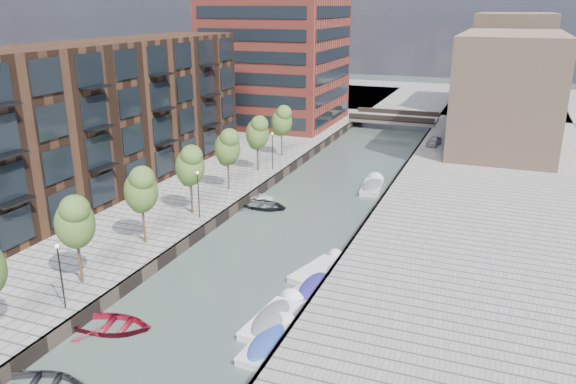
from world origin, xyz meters
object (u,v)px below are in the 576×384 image
Objects in this scene: tree_2 at (141,188)px; tree_3 at (190,165)px; motorboat_4 at (373,186)px; tree_1 at (75,220)px; sloop_2 at (112,329)px; motorboat_3 at (317,286)px; motorboat_0 at (270,341)px; motorboat_1 at (275,317)px; sloop_3 at (261,201)px; tree_5 at (257,132)px; car at (434,141)px; bridge at (394,118)px; tree_4 at (227,146)px; tree_6 at (282,120)px; motorboat_2 at (322,269)px; sloop_4 at (263,208)px.

tree_2 and tree_3 have the same top height.
tree_3 is 1.03× the size of motorboat_4.
sloop_2 is (4.30, -2.66, -5.31)m from tree_1.
motorboat_3 reaches higher than sloop_2.
tree_3 reaches higher than motorboat_0.
tree_3 is 20.65m from motorboat_0.
motorboat_1 is at bearing 106.34° from motorboat_0.
tree_2 is 1.30× the size of sloop_3.
motorboat_3 is (14.04, -7.57, -5.11)m from tree_3.
tree_1 is at bearing -90.00° from tree_2.
tree_5 reaches higher than car.
sloop_3 is (3.24, 14.34, -5.31)m from tree_2.
tree_5 is at bearing -104.44° from bridge.
sloop_2 is at bearing -75.54° from tree_3.
tree_6 is (0.00, 14.00, 0.00)m from tree_4.
tree_2 is at bearing -90.00° from tree_3.
motorboat_4 reaches higher than sloop_2.
tree_4 is 24.63m from sloop_2.
tree_2 reaches higher than sloop_3.
tree_5 is (-8.50, -33.00, 3.92)m from bridge.
motorboat_2 is at bearing 90.92° from motorboat_0.
tree_5 is at bearing 125.55° from motorboat_2.
tree_6 is 1.13× the size of motorboat_3.
tree_2 is at bearing -90.00° from tree_6.
tree_6 is 32.24m from motorboat_3.
motorboat_1 is at bearing 7.71° from tree_1.
tree_3 is 21.00m from tree_6.
tree_5 is at bearing 90.00° from tree_1.
sloop_3 is at bearing -9.27° from sloop_2.
tree_5 is at bearing 29.61° from sloop_4.
tree_2 is 14.82m from motorboat_1.
bridge is at bearing 75.56° from tree_5.
bridge is 41.52m from sloop_4.
sloop_3 is at bearing -76.67° from tree_6.
car is at bearing 86.64° from motorboat_3.
tree_6 reaches higher than car.
tree_6 is 1.08× the size of motorboat_1.
motorboat_3 is at bearing 86.43° from motorboat_0.
motorboat_2 is 37.68m from car.
motorboat_3 is at bearing -77.74° from motorboat_2.
motorboat_0 is at bearing -85.79° from car.
tree_4 is at bearing 138.71° from motorboat_2.
sloop_2 is at bearing -127.61° from motorboat_2.
tree_2 is 1.00× the size of tree_3.
tree_1 is 14.54m from motorboat_0.
motorboat_2 is at bearing -54.45° from tree_5.
tree_5 is at bearing 90.00° from tree_4.
sloop_3 is at bearing -97.56° from bridge.
car reaches higher than motorboat_4.
tree_1 is 1.13× the size of motorboat_3.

